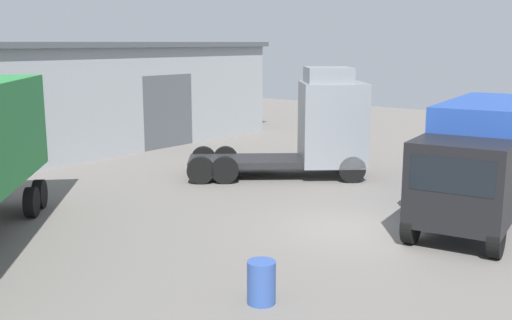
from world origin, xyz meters
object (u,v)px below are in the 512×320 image
tractor_unit_grey (318,126)px  gravel_pile (506,161)px  box_truck_black (484,153)px  oil_drum (261,282)px

tractor_unit_grey → gravel_pile: 7.76m
box_truck_black → gravel_pile: bearing=-177.3°
oil_drum → box_truck_black: bearing=-8.0°
box_truck_black → oil_drum: box_truck_black is taller
tractor_unit_grey → gravel_pile: (5.22, -5.55, -1.48)m
box_truck_black → gravel_pile: (6.73, 1.29, -1.44)m
box_truck_black → oil_drum: 9.19m
box_truck_black → gravel_pile: 7.00m
tractor_unit_grey → box_truck_black: bearing=-53.8°
box_truck_black → gravel_pile: size_ratio=2.81×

